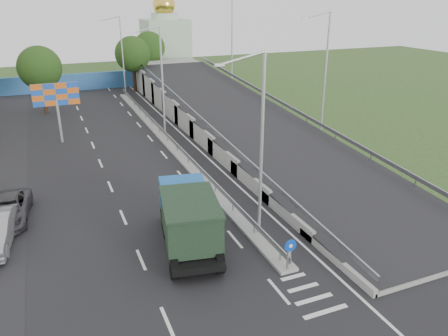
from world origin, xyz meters
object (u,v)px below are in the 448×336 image
lamp_post_near (259,138)px  lamp_post_far (121,52)px  dump_truck (188,217)px  parked_car_c (7,210)px  church (166,43)px  sign_bollard (289,254)px  billboard (56,98)px  lamp_post_mid (160,76)px

lamp_post_near → lamp_post_far: same height
dump_truck → parked_car_c: dump_truck is taller
church → sign_bollard: bearing=-99.8°
sign_bollard → billboard: 27.53m
church → lamp_post_mid: bearing=-106.2°
lamp_post_mid → lamp_post_far: 20.00m
dump_truck → sign_bollard: bearing=-38.5°
lamp_post_near → parked_car_c: lamp_post_near is taller
billboard → parked_car_c: (-3.97, -14.67, -3.45)m
billboard → parked_car_c: 15.59m
lamp_post_mid → billboard: lamp_post_mid is taller
lamp_post_far → lamp_post_near: bearing=-90.0°
lamp_post_near → dump_truck: (-3.85, 0.45, -4.07)m
billboard → sign_bollard: bearing=-70.8°
lamp_post_mid → parked_car_c: bearing=-135.9°
lamp_post_far → parked_car_c: bearing=-111.8°
lamp_post_near → lamp_post_far: bearing=90.0°
lamp_post_mid → billboard: 9.47m
sign_bollard → lamp_post_far: lamp_post_far is taller
church → billboard: 37.23m
sign_bollard → lamp_post_mid: bearing=89.7°
lamp_post_far → church: (9.89, 14.00, -0.50)m
parked_car_c → church: bearing=69.3°
sign_bollard → dump_truck: bearing=131.1°
sign_bollard → dump_truck: 5.72m
parked_car_c → lamp_post_near: bearing=-23.8°
sign_bollard → lamp_post_mid: 24.30m
lamp_post_near → dump_truck: lamp_post_near is taller
parked_car_c → sign_bollard: bearing=-35.2°
lamp_post_near → billboard: size_ratio=1.83×
dump_truck → lamp_post_mid: bearing=89.2°
lamp_post_far → billboard: size_ratio=1.83×
billboard → parked_car_c: billboard is taller
church → dump_truck: (-13.74, -53.55, -3.57)m
lamp_post_far → dump_truck: lamp_post_far is taller
dump_truck → lamp_post_far: bearing=94.8°
lamp_post_mid → lamp_post_far: size_ratio=1.00×
lamp_post_far → church: size_ratio=0.73×
lamp_post_far → parked_car_c: 35.56m
lamp_post_mid → lamp_post_far: same height
church → parked_car_c: (-22.97, -46.67, -4.58)m
lamp_post_near → lamp_post_mid: same height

